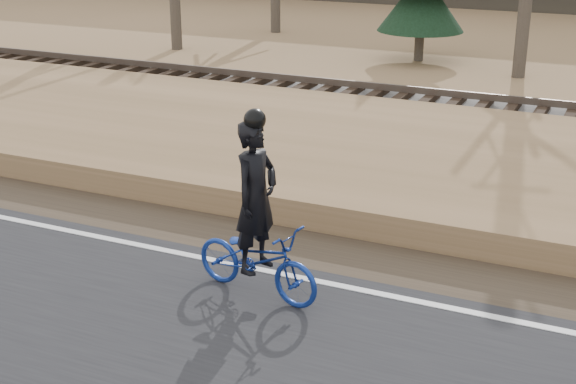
% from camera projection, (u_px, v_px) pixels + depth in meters
% --- Properties ---
extents(ground, '(120.00, 120.00, 0.00)m').
position_uv_depth(ground, '(338.00, 298.00, 9.99)').
color(ground, '#97724C').
rests_on(ground, ground).
extents(edge_line, '(120.00, 0.12, 0.01)m').
position_uv_depth(edge_line, '(344.00, 287.00, 10.13)').
color(edge_line, silver).
rests_on(edge_line, road).
extents(shoulder, '(120.00, 1.60, 0.04)m').
position_uv_depth(shoulder, '(370.00, 259.00, 11.00)').
color(shoulder, '#473A2B').
rests_on(shoulder, ground).
extents(embankment, '(120.00, 5.00, 0.44)m').
position_uv_depth(embankment, '(429.00, 180.00, 13.49)').
color(embankment, '#97724C').
rests_on(embankment, ground).
extents(ballast, '(120.00, 3.00, 0.45)m').
position_uv_depth(ballast, '(477.00, 125.00, 16.74)').
color(ballast, slate).
rests_on(ballast, ground).
extents(railroad, '(120.00, 2.40, 0.29)m').
position_uv_depth(railroad, '(478.00, 111.00, 16.63)').
color(railroad, black).
rests_on(railroad, ballast).
extents(cyclist, '(1.86, 0.93, 2.36)m').
position_uv_depth(cyclist, '(257.00, 237.00, 9.70)').
color(cyclist, navy).
rests_on(cyclist, road).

